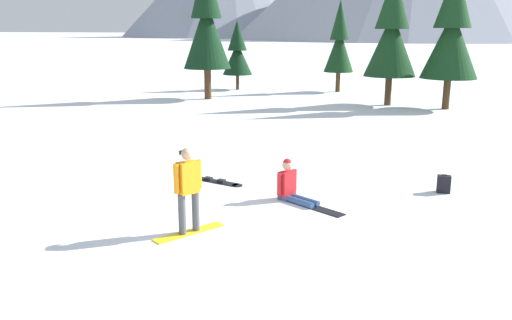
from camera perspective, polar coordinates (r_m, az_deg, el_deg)
name	(u,v)px	position (r m, az deg, el deg)	size (l,w,h in m)	color
ground_plane	(271,250)	(9.97, 1.66, -9.64)	(800.00, 800.00, 0.00)	white
snowboarder_foreground	(188,189)	(10.53, -7.27, -3.08)	(1.07, 1.46, 1.75)	yellow
snowboarder_midground	(292,187)	(12.59, 3.90, -2.87)	(1.73, 1.22, 1.00)	#335184
loose_snowboard_near_right	(215,181)	(14.25, -4.42, -2.24)	(1.74, 0.71, 0.09)	black
backpack_black	(444,184)	(14.04, 19.45, -2.45)	(0.33, 0.27, 0.47)	black
pine_tree_tall	(452,32)	(28.41, 20.23, 12.78)	(2.77, 2.77, 6.99)	#472D19
pine_tree_slender	(206,22)	(30.79, -5.33, 14.50)	(2.66, 2.66, 7.91)	#472D19
pine_tree_young	(237,52)	(35.53, -2.01, 11.47)	(1.95, 1.95, 4.48)	#472D19
pine_tree_leaning	(392,32)	(28.99, 14.32, 13.11)	(2.69, 2.69, 6.91)	#472D19
pine_tree_broad	(339,42)	(34.62, 8.91, 12.36)	(1.87, 1.87, 5.73)	#472D19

